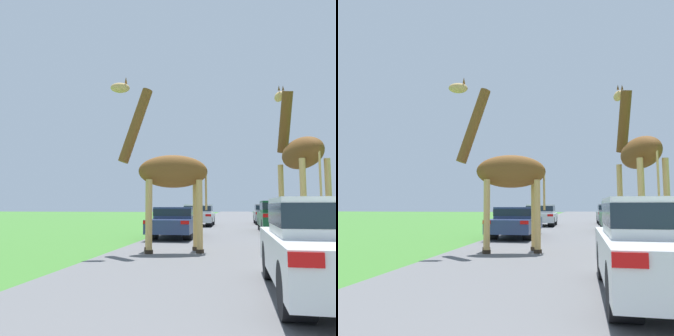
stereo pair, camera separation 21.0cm
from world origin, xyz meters
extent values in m
cube|color=#5B5B5E|center=(0.00, 30.00, 0.00)|extent=(6.94, 120.00, 0.00)
cylinder|color=tan|center=(-2.29, 10.00, 1.02)|extent=(0.18, 0.18, 2.03)
cylinder|color=#2D2319|center=(-2.29, 10.00, 0.05)|extent=(0.23, 0.23, 0.11)
cylinder|color=tan|center=(-2.45, 10.60, 1.02)|extent=(0.18, 0.18, 2.03)
cylinder|color=#2D2319|center=(-2.45, 10.60, 0.05)|extent=(0.23, 0.23, 0.11)
cylinder|color=tan|center=(-0.93, 10.38, 1.02)|extent=(0.18, 0.18, 2.03)
cylinder|color=#2D2319|center=(-0.93, 10.38, 0.05)|extent=(0.23, 0.23, 0.11)
cylinder|color=tan|center=(-1.10, 10.98, 1.02)|extent=(0.18, 0.18, 2.03)
cylinder|color=#2D2319|center=(-1.10, 10.98, 0.05)|extent=(0.23, 0.23, 0.11)
ellipsoid|color=brown|center=(-1.69, 10.49, 2.29)|extent=(2.13, 1.24, 0.95)
cylinder|color=brown|center=(-2.76, 10.19, 3.63)|extent=(1.03, 0.56, 2.24)
ellipsoid|color=tan|center=(-3.20, 10.07, 4.75)|extent=(0.60, 0.38, 0.30)
cylinder|color=tan|center=(-0.77, 10.75, 1.74)|extent=(0.06, 0.06, 1.12)
cone|color=brown|center=(-3.02, 10.05, 4.98)|extent=(0.07, 0.07, 0.16)
cone|color=brown|center=(-3.06, 10.18, 4.98)|extent=(0.07, 0.07, 0.16)
cylinder|color=tan|center=(1.36, 10.99, 1.24)|extent=(0.15, 0.15, 2.48)
cylinder|color=#2D2319|center=(1.36, 10.99, 0.05)|extent=(0.20, 0.20, 0.09)
cylinder|color=tan|center=(1.98, 11.15, 1.24)|extent=(0.15, 0.15, 2.48)
cylinder|color=#2D2319|center=(1.98, 11.15, 0.05)|extent=(0.20, 0.20, 0.09)
cylinder|color=tan|center=(1.71, 9.60, 1.24)|extent=(0.15, 0.15, 2.48)
cylinder|color=#2D2319|center=(1.71, 9.60, 0.05)|extent=(0.20, 0.20, 0.09)
cylinder|color=tan|center=(2.33, 9.75, 1.24)|extent=(0.15, 0.15, 2.48)
cylinder|color=#2D2319|center=(2.33, 9.75, 0.05)|extent=(0.20, 0.20, 0.09)
ellipsoid|color=brown|center=(1.84, 10.37, 2.71)|extent=(1.23, 2.17, 0.84)
cylinder|color=brown|center=(1.58, 11.39, 3.82)|extent=(0.52, 0.92, 1.85)
ellipsoid|color=tan|center=(1.49, 11.78, 4.74)|extent=(0.37, 0.60, 0.30)
cylinder|color=tan|center=(2.08, 9.43, 2.03)|extent=(0.05, 0.05, 1.36)
cone|color=brown|center=(1.46, 11.60, 4.97)|extent=(0.07, 0.07, 0.16)
cone|color=brown|center=(1.59, 11.63, 4.97)|extent=(0.07, 0.07, 0.16)
cube|color=silver|center=(1.45, 5.93, 0.58)|extent=(1.83, 3.92, 0.59)
cube|color=silver|center=(1.45, 5.93, 1.14)|extent=(1.64, 1.76, 0.54)
cube|color=#19232D|center=(1.45, 5.93, 1.17)|extent=(1.66, 1.78, 0.32)
cube|color=red|center=(0.70, 3.96, 0.79)|extent=(0.33, 0.03, 0.14)
cylinder|color=black|center=(0.72, 7.11, 0.34)|extent=(0.37, 0.67, 0.67)
cylinder|color=black|center=(0.72, 4.75, 0.34)|extent=(0.37, 0.67, 0.67)
cube|color=#144C28|center=(2.25, 19.48, 0.63)|extent=(1.95, 4.61, 0.68)
cube|color=#144C28|center=(2.25, 19.48, 1.27)|extent=(1.76, 2.07, 0.59)
cube|color=#19232D|center=(2.25, 19.48, 1.30)|extent=(1.78, 2.09, 0.35)
cube|color=red|center=(1.44, 17.16, 0.87)|extent=(0.35, 0.03, 0.16)
cube|color=red|center=(3.05, 17.16, 0.87)|extent=(0.35, 0.03, 0.16)
cylinder|color=black|center=(1.46, 20.86, 0.34)|extent=(0.39, 0.68, 0.68)
cylinder|color=black|center=(3.03, 20.86, 0.34)|extent=(0.39, 0.68, 0.68)
cylinder|color=black|center=(1.46, 18.09, 0.34)|extent=(0.39, 0.68, 0.68)
cylinder|color=black|center=(3.03, 18.09, 0.34)|extent=(0.39, 0.68, 0.68)
cube|color=silver|center=(-2.38, 24.34, 0.55)|extent=(1.94, 4.14, 0.56)
cube|color=silver|center=(-2.38, 24.34, 1.12)|extent=(1.75, 1.86, 0.58)
cube|color=#19232D|center=(-2.38, 24.34, 1.14)|extent=(1.77, 1.88, 0.35)
cube|color=red|center=(-3.17, 22.26, 0.75)|extent=(0.35, 0.03, 0.13)
cube|color=red|center=(-1.58, 22.26, 0.75)|extent=(0.35, 0.03, 0.13)
cylinder|color=black|center=(-3.15, 25.58, 0.32)|extent=(0.39, 0.64, 0.64)
cylinder|color=black|center=(-1.60, 25.58, 0.32)|extent=(0.39, 0.64, 0.64)
cylinder|color=black|center=(-3.15, 23.10, 0.32)|extent=(0.39, 0.64, 0.64)
cylinder|color=black|center=(-1.60, 23.10, 0.32)|extent=(0.39, 0.64, 0.64)
cube|color=navy|center=(-2.43, 15.43, 0.52)|extent=(1.70, 4.58, 0.52)
cube|color=navy|center=(-2.43, 15.43, 1.02)|extent=(1.53, 2.06, 0.47)
cube|color=#19232D|center=(-2.43, 15.43, 1.04)|extent=(1.55, 2.08, 0.28)
cube|color=red|center=(-3.13, 13.14, 0.71)|extent=(0.31, 0.03, 0.13)
cube|color=red|center=(-1.73, 13.14, 0.71)|extent=(0.31, 0.03, 0.13)
cylinder|color=black|center=(-3.11, 16.81, 0.31)|extent=(0.34, 0.61, 0.61)
cylinder|color=black|center=(-1.75, 16.81, 0.31)|extent=(0.34, 0.61, 0.61)
cylinder|color=black|center=(-3.11, 14.06, 0.31)|extent=(0.34, 0.61, 0.61)
cylinder|color=black|center=(-1.75, 14.06, 0.31)|extent=(0.34, 0.61, 0.61)
cube|color=gray|center=(2.35, 27.66, 0.59)|extent=(1.87, 4.06, 0.64)
cube|color=gray|center=(2.35, 27.66, 1.17)|extent=(1.69, 1.83, 0.53)
cube|color=#19232D|center=(2.35, 27.66, 1.20)|extent=(1.71, 1.84, 0.32)
cube|color=red|center=(1.58, 25.62, 0.82)|extent=(0.34, 0.03, 0.15)
cube|color=red|center=(3.12, 25.62, 0.82)|extent=(0.34, 0.03, 0.15)
cylinder|color=black|center=(1.60, 28.88, 0.31)|extent=(0.37, 0.62, 0.62)
cylinder|color=black|center=(3.10, 28.88, 0.31)|extent=(0.37, 0.62, 0.62)
cylinder|color=black|center=(1.60, 26.45, 0.31)|extent=(0.37, 0.62, 0.62)
cylinder|color=black|center=(3.10, 26.45, 0.31)|extent=(0.37, 0.62, 0.62)
camera|label=1|loc=(0.06, 0.40, 1.29)|focal=38.00mm
camera|label=2|loc=(0.27, 0.44, 1.29)|focal=38.00mm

